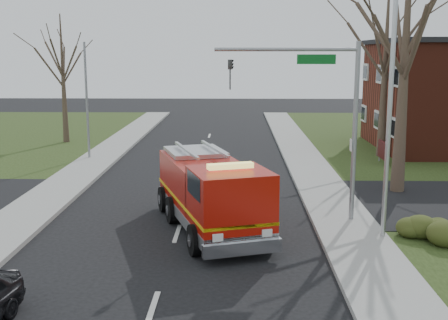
{
  "coord_description": "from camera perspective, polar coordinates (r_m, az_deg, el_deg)",
  "views": [
    {
      "loc": [
        2.11,
        -19.21,
        6.39
      ],
      "look_at": [
        1.6,
        3.65,
        2.0
      ],
      "focal_mm": 45.0,
      "sensor_mm": 36.0,
      "label": 1
    }
  ],
  "objects": [
    {
      "name": "sidewalk_left",
      "position": [
        21.86,
        -21.28,
        -6.69
      ],
      "size": [
        2.4,
        80.0,
        0.15
      ],
      "primitive_type": "cube",
      "color": "gray",
      "rests_on": "ground"
    },
    {
      "name": "utility_pole_far",
      "position": [
        34.5,
        -13.76,
        5.76
      ],
      "size": [
        0.14,
        0.14,
        7.0
      ],
      "primitive_type": "cylinder",
      "color": "gray",
      "rests_on": "ground"
    },
    {
      "name": "bare_tree_near",
      "position": [
        26.29,
        18.05,
        12.58
      ],
      "size": [
        6.0,
        6.0,
        12.0
      ],
      "color": "#3B2E23",
      "rests_on": "ground"
    },
    {
      "name": "fire_engine",
      "position": [
        20.35,
        -1.29,
        -3.56
      ],
      "size": [
        4.62,
        7.65,
        2.92
      ],
      "rotation": [
        0.0,
        0.0,
        0.32
      ],
      "color": "#A71107",
      "rests_on": "ground"
    },
    {
      "name": "sidewalk_right",
      "position": [
        20.63,
        12.75,
        -7.24
      ],
      "size": [
        2.4,
        80.0,
        0.15
      ],
      "primitive_type": "cube",
      "color": "gray",
      "rests_on": "ground"
    },
    {
      "name": "bare_tree_left",
      "position": [
        41.04,
        -16.1,
        9.3
      ],
      "size": [
        4.5,
        4.5,
        9.0
      ],
      "color": "#3B2E23",
      "rests_on": "ground"
    },
    {
      "name": "traffic_signal_mast",
      "position": [
        21.0,
        9.82,
        6.11
      ],
      "size": [
        5.29,
        0.18,
        6.8
      ],
      "color": "gray",
      "rests_on": "ground"
    },
    {
      "name": "ground",
      "position": [
        20.35,
        -4.78,
        -7.47
      ],
      "size": [
        120.0,
        120.0,
        0.0
      ],
      "primitive_type": "plane",
      "color": "black",
      "rests_on": "ground"
    },
    {
      "name": "streetlight_pole",
      "position": [
        19.46,
        16.31,
        5.01
      ],
      "size": [
        1.48,
        0.16,
        8.4
      ],
      "color": "#B7BABF",
      "rests_on": "ground"
    },
    {
      "name": "bare_tree_far",
      "position": [
        35.34,
        16.13,
        10.61
      ],
      "size": [
        5.25,
        5.25,
        10.5
      ],
      "color": "#3B2E23",
      "rests_on": "ground"
    },
    {
      "name": "health_center_sign",
      "position": [
        33.26,
        15.88,
        0.91
      ],
      "size": [
        0.12,
        2.0,
        1.4
      ],
      "color": "#410F10",
      "rests_on": "ground"
    },
    {
      "name": "hedge_corner",
      "position": [
        20.31,
        21.18,
        -6.51
      ],
      "size": [
        2.8,
        2.0,
        0.9
      ],
      "primitive_type": "ellipsoid",
      "color": "#333F17",
      "rests_on": "lawn_right"
    }
  ]
}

